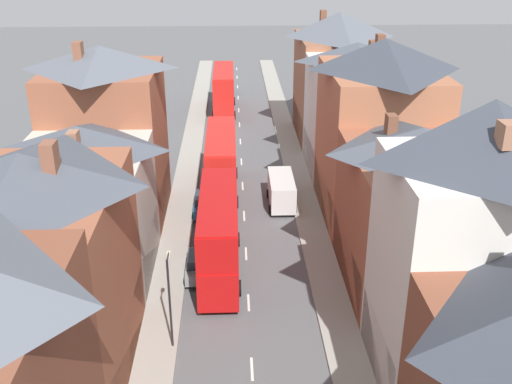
# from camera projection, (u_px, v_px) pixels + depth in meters

# --- Properties ---
(pavement_left) EXTENTS (2.20, 104.00, 0.14)m
(pavement_left) POSITION_uv_depth(u_px,v_px,m) (186.00, 178.00, 54.55)
(pavement_left) COLOR gray
(pavement_left) RESTS_ON ground
(pavement_right) EXTENTS (2.20, 104.00, 0.14)m
(pavement_right) POSITION_uv_depth(u_px,v_px,m) (298.00, 176.00, 54.93)
(pavement_right) COLOR gray
(pavement_right) RESTS_ON ground
(centre_line_dashes) EXTENTS (0.14, 97.80, 0.01)m
(centre_line_dashes) POSITION_uv_depth(u_px,v_px,m) (243.00, 186.00, 52.94)
(centre_line_dashes) COLOR silver
(centre_line_dashes) RESTS_ON ground
(terrace_row_left) EXTENTS (8.00, 46.75, 13.77)m
(terrace_row_left) POSITION_uv_depth(u_px,v_px,m) (34.00, 275.00, 27.90)
(terrace_row_left) COLOR brown
(terrace_row_left) RESTS_ON ground
(terrace_row_right) EXTENTS (8.00, 67.42, 14.45)m
(terrace_row_right) POSITION_uv_depth(u_px,v_px,m) (411.00, 186.00, 36.95)
(terrace_row_right) COLOR #A36042
(terrace_row_right) RESTS_ON ground
(double_decker_bus_lead) EXTENTS (2.74, 10.80, 5.30)m
(double_decker_bus_lead) POSITION_uv_depth(u_px,v_px,m) (224.00, 90.00, 72.91)
(double_decker_bus_lead) COLOR red
(double_decker_bus_lead) RESTS_ON ground
(double_decker_bus_mid_street) EXTENTS (2.74, 10.80, 5.30)m
(double_decker_bus_mid_street) POSITION_uv_depth(u_px,v_px,m) (219.00, 233.00, 38.84)
(double_decker_bus_mid_street) COLOR #B70F0F
(double_decker_bus_mid_street) RESTS_ON ground
(double_decker_bus_far_approaching) EXTENTS (2.74, 10.80, 5.30)m
(double_decker_bus_far_approaching) POSITION_uv_depth(u_px,v_px,m) (221.00, 162.00, 50.45)
(double_decker_bus_far_approaching) COLOR red
(double_decker_bus_far_approaching) RESTS_ON ground
(car_near_silver) EXTENTS (1.90, 4.18, 1.58)m
(car_near_silver) POSITION_uv_depth(u_px,v_px,m) (225.00, 87.00, 82.57)
(car_near_silver) COLOR #236093
(car_near_silver) RESTS_ON ground
(car_parked_left_a) EXTENTS (1.90, 3.83, 1.63)m
(car_parked_left_a) POSITION_uv_depth(u_px,v_px,m) (200.00, 265.00, 39.02)
(car_parked_left_a) COLOR gray
(car_parked_left_a) RESTS_ON ground
(car_parked_right_a) EXTENTS (1.90, 4.40, 1.65)m
(car_parked_right_a) POSITION_uv_depth(u_px,v_px,m) (205.00, 203.00, 47.75)
(car_parked_right_a) COLOR #236093
(car_parked_right_a) RESTS_ON ground
(delivery_van) EXTENTS (2.20, 5.20, 2.41)m
(delivery_van) POSITION_uv_depth(u_px,v_px,m) (281.00, 190.00, 48.82)
(delivery_van) COLOR silver
(delivery_van) RESTS_ON ground
(street_lamp) EXTENTS (0.20, 1.12, 5.50)m
(street_lamp) POSITION_uv_depth(u_px,v_px,m) (170.00, 296.00, 31.44)
(street_lamp) COLOR black
(street_lamp) RESTS_ON ground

